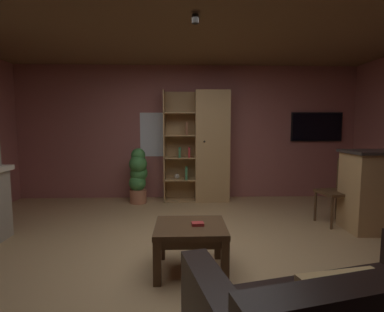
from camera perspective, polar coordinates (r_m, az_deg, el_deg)
name	(u,v)px	position (r m, az deg, el deg)	size (l,w,h in m)	color
floor	(193,259)	(3.23, 0.24, -19.82)	(6.56, 5.35, 0.02)	tan
wall_back	(188,133)	(5.62, -0.75, 4.68)	(6.68, 0.06, 2.56)	#9E5B56
ceiling	(193,5)	(3.15, 0.26, 27.90)	(6.56, 5.35, 0.02)	brown
window_pane_back	(157,135)	(5.61, -7.05, 4.24)	(0.64, 0.01, 0.85)	white
bookshelf_cabinet	(208,147)	(5.38, 3.11, 1.81)	(1.21, 0.41, 2.05)	tan
coffee_table	(190,234)	(2.85, -0.30, -15.27)	(0.68, 0.59, 0.45)	#4C331E
table_book_0	(198,224)	(2.80, 1.14, -13.35)	(0.11, 0.08, 0.03)	#B22D2D
dining_chair	(340,187)	(4.61, 27.44, -5.58)	(0.49, 0.49, 0.92)	#4C331E
potted_floor_plant	(138,175)	(5.31, -10.67, -3.67)	(0.34, 0.38, 1.01)	#B77051
wall_mounted_tv	(316,127)	(6.14, 23.53, 5.33)	(1.00, 0.06, 0.56)	black
track_light_spot_1	(195,19)	(3.25, 0.67, 25.61)	(0.07, 0.07, 0.09)	black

